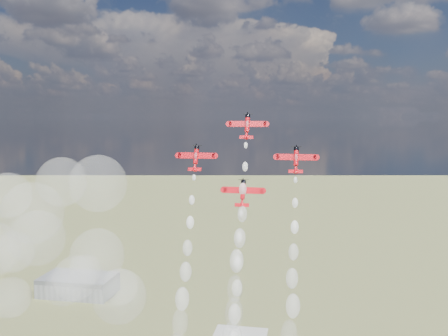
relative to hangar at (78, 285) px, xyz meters
name	(u,v)px	position (x,y,z in m)	size (l,w,h in m)	color
hangar	(78,285)	(0.00, 0.00, 0.00)	(50.00, 28.00, 13.00)	gray
plane_lead	(247,126)	(139.42, -159.57, 113.67)	(10.88, 5.26, 7.30)	red
plane_left	(196,158)	(125.25, -163.67, 104.65)	(10.88, 5.26, 7.30)	red
plane_right	(296,159)	(153.58, -163.67, 104.65)	(10.88, 5.26, 7.30)	red
plane_slot	(243,193)	(139.42, -167.77, 95.62)	(10.88, 5.26, 7.30)	red
smoke_trail_lead	(235,296)	(139.14, -179.08, 70.47)	(5.14, 24.39, 50.39)	white
smoke_trail_left	(179,334)	(125.36, -183.32, 61.31)	(5.60, 24.96, 51.06)	white
drifted_smoke_cloud	(58,239)	(75.49, -153.33, 75.76)	(51.87, 38.90, 58.27)	white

